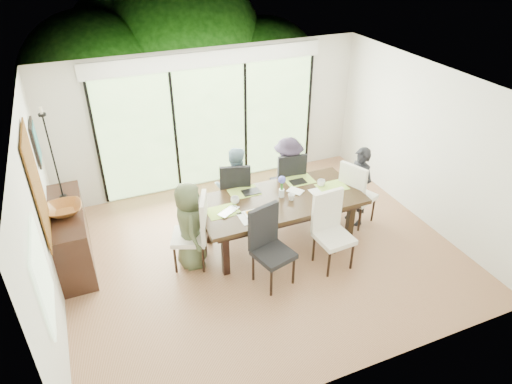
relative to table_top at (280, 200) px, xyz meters
name	(u,v)px	position (x,y,z in m)	size (l,w,h in m)	color
floor	(262,253)	(-0.38, -0.18, -0.80)	(6.00, 5.00, 0.01)	brown
ceiling	(263,90)	(-0.38, -0.18, 1.91)	(6.00, 5.00, 0.01)	white
wall_back	(210,119)	(-0.38, 2.33, 0.56)	(6.00, 0.02, 2.70)	silver
wall_front	(360,291)	(-0.38, -2.69, 0.56)	(6.00, 0.02, 2.70)	beige
wall_left	(41,226)	(-3.39, -0.18, 0.56)	(0.02, 5.00, 2.70)	silver
wall_right	(427,146)	(2.63, -0.18, 0.56)	(0.02, 5.00, 2.70)	silver
glass_doors	(211,127)	(-0.38, 2.29, 0.41)	(4.20, 0.02, 2.30)	#598C3F
blinds_header	(208,59)	(-0.38, 2.28, 1.71)	(4.40, 0.06, 0.28)	white
mullion_a	(97,146)	(-2.48, 2.28, 0.41)	(0.05, 0.04, 2.30)	black
mullion_b	(175,133)	(-1.08, 2.28, 0.41)	(0.05, 0.04, 2.30)	black
mullion_c	(245,122)	(0.32, 2.28, 0.41)	(0.05, 0.04, 2.30)	black
mullion_d	(309,112)	(1.72, 2.28, 0.41)	(0.05, 0.04, 2.30)	black
side_window	(43,276)	(-3.35, -1.38, 0.71)	(0.02, 0.90, 1.00)	#8CAD7F
deck	(201,165)	(-0.38, 3.22, -0.84)	(6.00, 1.80, 0.10)	brown
rail_top	(189,126)	(-0.38, 4.02, -0.24)	(6.00, 0.08, 0.06)	brown
foliage_left	(95,85)	(-2.18, 5.02, 0.65)	(3.20, 3.20, 3.20)	#14380F
foliage_mid	(184,52)	(0.02, 5.62, 1.01)	(4.00, 4.00, 4.00)	#14380F
foliage_right	(264,75)	(1.82, 4.82, 0.47)	(2.80, 2.80, 2.80)	#14380F
foliage_far	(138,57)	(-0.98, 6.32, 0.83)	(3.60, 3.60, 3.60)	#14380F
table_top	(280,200)	(0.00, 0.00, 0.00)	(2.64, 1.21, 0.07)	black
table_apron	(280,206)	(0.00, 0.00, -0.10)	(2.42, 0.99, 0.11)	black
table_leg_fl	(225,253)	(-1.08, -0.43, -0.41)	(0.10, 0.10, 0.76)	black
table_leg_fr	(350,221)	(1.08, -0.43, -0.41)	(0.10, 0.10, 0.76)	black
table_leg_bl	(208,222)	(-1.08, 0.43, -0.41)	(0.10, 0.10, 0.76)	black
table_leg_br	(324,196)	(1.08, 0.43, -0.41)	(0.10, 0.10, 0.76)	black
chair_left_end	(189,232)	(-1.50, 0.00, -0.19)	(0.51, 0.51, 1.21)	white
chair_right_end	(359,192)	(1.50, 0.00, -0.19)	(0.51, 0.51, 1.21)	white
chair_far_left	(235,191)	(-0.45, 0.85, -0.19)	(0.51, 0.51, 1.21)	black
chair_far_right	(287,180)	(0.55, 0.85, -0.19)	(0.51, 0.51, 1.21)	black
chair_near_left	(274,249)	(-0.50, -0.87, -0.19)	(0.51, 0.51, 1.21)	black
chair_near_right	(335,233)	(0.50, -0.87, -0.19)	(0.51, 0.51, 1.21)	white
person_left_end	(190,226)	(-1.48, 0.00, -0.08)	(0.66, 0.42, 1.42)	#485337
person_right_end	(358,187)	(1.48, 0.00, -0.08)	(0.66, 0.42, 1.42)	black
person_far_left	(235,186)	(-0.45, 0.83, -0.08)	(0.66, 0.42, 1.42)	#7A9DB0
person_far_right	(288,175)	(0.55, 0.83, -0.08)	(0.66, 0.42, 1.42)	#2A2132
placemat_left	(223,211)	(-0.95, 0.00, 0.04)	(0.48, 0.35, 0.01)	#9CC345
placemat_right	(332,187)	(0.95, 0.00, 0.04)	(0.48, 0.35, 0.01)	#9AC345
placemat_far_l	(244,192)	(-0.45, 0.40, 0.04)	(0.48, 0.35, 0.01)	#90AE3E
placemat_far_r	(299,180)	(0.55, 0.40, 0.04)	(0.48, 0.35, 0.01)	#96BA42
placemat_paper	(255,216)	(-0.55, -0.30, 0.04)	(0.48, 0.35, 0.01)	white
tablet_far_l	(251,192)	(-0.35, 0.35, 0.05)	(0.29, 0.20, 0.01)	black
tablet_far_r	(298,182)	(0.50, 0.35, 0.05)	(0.26, 0.19, 0.01)	black
papers	(320,191)	(0.70, -0.05, 0.04)	(0.33, 0.24, 0.00)	white
platter_base	(255,215)	(-0.55, -0.30, 0.05)	(0.29, 0.29, 0.03)	white
platter_snacks	(255,214)	(-0.55, -0.30, 0.07)	(0.22, 0.22, 0.02)	orange
vase	(282,193)	(0.05, 0.05, 0.10)	(0.09, 0.09, 0.13)	silver
hyacinth_stems	(282,186)	(0.05, 0.05, 0.23)	(0.04, 0.04, 0.18)	#337226
hyacinth_blooms	(282,180)	(0.05, 0.05, 0.34)	(0.12, 0.12, 0.12)	#5358D1
laptop	(232,213)	(-0.85, -0.10, 0.05)	(0.36, 0.23, 0.03)	silver
cup_a	(235,200)	(-0.70, 0.15, 0.09)	(0.14, 0.14, 0.11)	white
cup_b	(291,197)	(0.15, -0.10, 0.08)	(0.11, 0.11, 0.10)	white
cup_c	(321,183)	(0.80, 0.10, 0.09)	(0.14, 0.14, 0.11)	white
book	(293,193)	(0.25, 0.05, 0.04)	(0.18, 0.25, 0.02)	white
sideboard	(72,236)	(-3.14, 0.76, -0.31)	(0.48, 1.70, 0.96)	black
bowl	(64,209)	(-3.14, 0.66, 0.23)	(0.51, 0.51, 0.12)	brown
candlestick_base	(63,197)	(-3.14, 1.11, 0.19)	(0.11, 0.11, 0.04)	black
candlestick_shaft	(53,157)	(-3.14, 1.11, 0.86)	(0.03, 0.03, 1.33)	black
candlestick_pan	(42,115)	(-3.14, 1.11, 1.51)	(0.11, 0.11, 0.03)	black
candle	(41,110)	(-3.14, 1.11, 1.58)	(0.04, 0.04, 0.11)	silver
tapestry	(37,186)	(-3.35, 0.22, 0.91)	(0.02, 1.00, 1.50)	#8C4C14
art_frame	(36,143)	(-3.35, 1.52, 0.96)	(0.03, 0.55, 0.65)	black
art_canvas	(37,142)	(-3.33, 1.52, 0.96)	(0.01, 0.45, 0.55)	#1A5053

